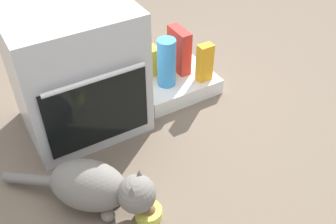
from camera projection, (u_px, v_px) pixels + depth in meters
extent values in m
plane|color=#6B5B4C|center=(115.00, 172.00, 1.94)|extent=(8.00, 8.00, 0.00)
cube|color=#B7BABF|center=(76.00, 70.00, 2.01)|extent=(0.62, 0.53, 0.70)
cube|color=black|center=(98.00, 112.00, 1.89)|extent=(0.53, 0.01, 0.39)
cylinder|color=silver|center=(95.00, 79.00, 1.74)|extent=(0.50, 0.02, 0.02)
cube|color=white|center=(173.00, 82.00, 2.45)|extent=(0.49, 0.40, 0.10)
cylinder|color=#D1D14C|center=(148.00, 213.00, 1.73)|extent=(0.12, 0.12, 0.05)
sphere|color=brown|center=(148.00, 211.00, 1.71)|extent=(0.07, 0.07, 0.07)
ellipsoid|color=slate|center=(89.00, 185.00, 1.72)|extent=(0.41, 0.42, 0.23)
sphere|color=slate|center=(137.00, 194.00, 1.66)|extent=(0.17, 0.17, 0.17)
cone|color=slate|center=(140.00, 176.00, 1.65)|extent=(0.06, 0.06, 0.08)
cone|color=slate|center=(132.00, 193.00, 1.58)|extent=(0.06, 0.06, 0.08)
cylinder|color=slate|center=(31.00, 179.00, 1.82)|extent=(0.25, 0.26, 0.11)
sphere|color=slate|center=(118.00, 193.00, 1.80)|extent=(0.06, 0.06, 0.06)
sphere|color=slate|center=(108.00, 215.00, 1.71)|extent=(0.06, 0.06, 0.06)
cube|color=#B72D28|center=(179.00, 50.00, 2.38)|extent=(0.07, 0.18, 0.28)
cylinder|color=#388CD1|center=(166.00, 63.00, 2.26)|extent=(0.11, 0.11, 0.30)
cube|color=yellow|center=(149.00, 62.00, 2.37)|extent=(0.12, 0.09, 0.18)
cube|color=orange|center=(205.00, 63.00, 2.31)|extent=(0.09, 0.06, 0.24)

